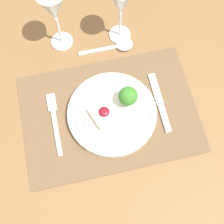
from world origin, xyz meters
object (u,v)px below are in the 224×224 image
dinner_plate (113,112)px  wine_glass_near (121,3)px  fork (54,119)px  knife (161,106)px  spoon (119,46)px  wine_glass_far (54,9)px

dinner_plate → wine_glass_near: bearing=72.6°
fork → knife: 0.30m
spoon → wine_glass_far: bearing=158.6°
dinner_plate → knife: dinner_plate is taller
spoon → wine_glass_near: size_ratio=0.84×
fork → wine_glass_near: wine_glass_near is taller
wine_glass_near → wine_glass_far: size_ratio=0.96×
dinner_plate → spoon: bearing=72.0°
dinner_plate → wine_glass_near: size_ratio=1.24×
knife → wine_glass_near: bearing=100.2°
dinner_plate → fork: 0.16m
spoon → wine_glass_far: (-0.17, 0.06, 0.14)m
dinner_plate → knife: bearing=-3.4°
wine_glass_near → wine_glass_far: 0.18m
knife → fork: bearing=172.5°
dinner_plate → fork: (-0.16, 0.02, -0.01)m
fork → wine_glass_far: bearing=76.8°
dinner_plate → spoon: dinner_plate is taller
wine_glass_near → dinner_plate: bearing=-107.4°
knife → dinner_plate: bearing=174.3°
knife → wine_glass_far: 0.39m
spoon → wine_glass_near: bearing=72.6°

